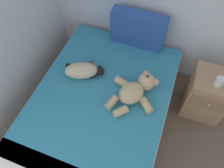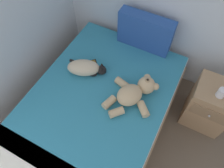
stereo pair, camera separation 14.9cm
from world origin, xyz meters
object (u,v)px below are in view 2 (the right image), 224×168
(bed, at_px, (99,109))
(cat, at_px, (85,68))
(nightstand, at_px, (209,105))
(mug, at_px, (222,93))
(teddy_bear, at_px, (134,93))
(cell_phone, at_px, (90,63))
(patterned_cushion, at_px, (145,32))

(bed, height_order, cat, cat)
(nightstand, xyz_separation_m, mug, (-0.00, -0.06, 0.35))
(teddy_bear, height_order, nightstand, teddy_bear)
(bed, xyz_separation_m, teddy_bear, (0.31, 0.18, 0.33))
(cell_phone, xyz_separation_m, mug, (1.34, 0.16, 0.15))
(teddy_bear, distance_m, mug, 0.80)
(bed, relative_size, cat, 4.36)
(bed, bearing_deg, cell_phone, 130.12)
(cat, distance_m, teddy_bear, 0.58)
(mug, bearing_deg, cell_phone, -173.21)
(cat, xyz_separation_m, cell_phone, (-0.02, 0.12, -0.07))
(patterned_cushion, bearing_deg, teddy_bear, -74.35)
(teddy_bear, height_order, mug, mug)
(cell_phone, relative_size, nightstand, 0.26)
(bed, height_order, teddy_bear, teddy_bear)
(cat, height_order, teddy_bear, teddy_bear)
(bed, distance_m, cell_phone, 0.52)
(nightstand, distance_m, mug, 0.35)
(cat, bearing_deg, cell_phone, 101.03)
(patterned_cushion, height_order, mug, patterned_cushion)
(cell_phone, xyz_separation_m, nightstand, (1.34, 0.22, -0.20))
(cat, bearing_deg, nightstand, 14.62)
(bed, height_order, mug, mug)
(cell_phone, relative_size, mug, 1.30)
(patterned_cushion, relative_size, teddy_bear, 1.06)
(patterned_cushion, distance_m, teddy_bear, 0.73)
(patterned_cushion, xyz_separation_m, cell_phone, (-0.41, -0.52, -0.20))
(nightstand, bearing_deg, patterned_cushion, 161.97)
(teddy_bear, relative_size, mug, 4.78)
(cell_phone, bearing_deg, mug, 6.79)
(patterned_cushion, height_order, cat, patterned_cushion)
(cat, height_order, mug, mug)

